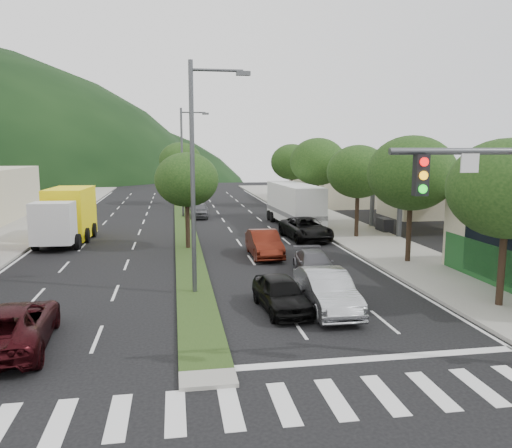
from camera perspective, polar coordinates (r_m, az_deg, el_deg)
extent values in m
plane|color=black|center=(14.95, -5.63, -16.65)|extent=(160.00, 160.00, 0.00)
cube|color=gray|center=(41.22, 9.58, -0.27)|extent=(5.00, 90.00, 0.15)
cube|color=gray|center=(40.87, -26.61, -1.15)|extent=(6.00, 90.00, 0.15)
cube|color=#223915|center=(41.98, -8.17, -0.10)|extent=(1.60, 56.00, 0.12)
cube|color=silver|center=(13.17, -5.02, -20.32)|extent=(19.00, 2.20, 0.01)
cylinder|color=#47494C|center=(14.65, 25.87, 7.49)|extent=(6.00, 0.18, 0.18)
cube|color=black|center=(13.39, 18.32, 5.32)|extent=(0.35, 0.25, 1.05)
cube|color=silver|center=(40.67, 19.89, 6.19)|extent=(12.00, 8.00, 0.50)
cube|color=yellow|center=(40.68, 19.87, 5.70)|extent=(12.20, 8.20, 0.50)
cylinder|color=#47494C|center=(36.81, 16.12, 1.95)|extent=(0.36, 0.36, 4.60)
cylinder|color=#47494C|center=(40.89, 26.31, 2.03)|extent=(0.36, 0.36, 4.60)
cylinder|color=#47494C|center=(41.35, 13.16, 2.76)|extent=(0.36, 0.36, 4.60)
cylinder|color=#47494C|center=(45.02, 22.62, 2.78)|extent=(0.36, 0.36, 4.60)
cube|color=black|center=(39.29, 14.46, -0.16)|extent=(0.80, 1.60, 1.10)
cube|color=black|center=(43.13, 24.23, 0.11)|extent=(0.80, 1.60, 1.10)
cube|color=beige|center=(61.09, 10.10, 4.97)|extent=(10.00, 16.00, 5.20)
cylinder|color=black|center=(22.12, 26.30, -3.75)|extent=(0.28, 0.28, 3.64)
ellipsoid|color=black|center=(21.74, 26.80, 3.64)|extent=(4.60, 4.60, 3.91)
cylinder|color=black|center=(28.86, 17.09, -0.35)|extent=(0.28, 0.28, 3.81)
ellipsoid|color=black|center=(28.56, 17.36, 5.58)|extent=(4.80, 4.80, 4.08)
cylinder|color=black|center=(36.13, 11.46, 1.42)|extent=(0.28, 0.28, 3.58)
ellipsoid|color=black|center=(35.90, 11.59, 5.89)|extent=(4.40, 4.40, 3.74)
cylinder|color=black|center=(45.54, 7.01, 3.20)|extent=(0.28, 0.28, 3.92)
ellipsoid|color=black|center=(45.36, 7.08, 7.08)|extent=(5.00, 5.00, 4.25)
cylinder|color=black|center=(55.18, 4.08, 4.07)|extent=(0.28, 0.28, 3.70)
ellipsoid|color=black|center=(55.03, 4.12, 7.09)|extent=(4.60, 4.60, 3.91)
cylinder|color=black|center=(31.84, -7.83, 0.30)|extent=(0.28, 0.28, 3.36)
ellipsoid|color=black|center=(31.57, -7.93, 5.05)|extent=(4.00, 4.00, 3.40)
cylinder|color=black|center=(57.67, -8.57, 4.22)|extent=(0.28, 0.28, 3.81)
ellipsoid|color=black|center=(57.52, -8.64, 7.19)|extent=(4.80, 4.80, 4.08)
cylinder|color=#47494C|center=(21.56, -7.25, 4.92)|extent=(0.20, 0.20, 10.00)
cylinder|color=#47494C|center=(21.82, -4.47, 17.11)|extent=(2.20, 0.12, 0.12)
cube|color=#47494C|center=(21.93, -1.47, 16.83)|extent=(0.60, 0.25, 0.18)
cylinder|color=#47494C|center=(46.53, -8.44, 6.86)|extent=(0.20, 0.20, 10.00)
cylinder|color=#47494C|center=(46.65, -7.18, 12.54)|extent=(2.20, 0.12, 0.12)
cube|color=#47494C|center=(46.70, -5.80, 12.44)|extent=(0.60, 0.25, 0.18)
imported|color=gray|center=(20.10, 8.08, -7.56)|extent=(1.76, 4.87, 1.59)
imported|color=black|center=(18.10, -26.29, -10.37)|extent=(2.93, 5.62, 1.51)
imported|color=black|center=(19.91, 2.90, -7.94)|extent=(1.99, 4.22, 1.39)
imported|color=#4E4E53|center=(25.29, 6.70, -4.58)|extent=(2.03, 4.37, 1.24)
imported|color=#52180D|center=(29.65, 0.94, -2.25)|extent=(1.66, 4.70, 1.55)
imported|color=black|center=(35.30, 5.70, -0.53)|extent=(3.07, 5.77, 1.54)
imported|color=#525358|center=(46.51, -6.47, 1.56)|extent=(1.95, 4.15, 1.37)
cube|color=silver|center=(33.28, -22.18, 0.09)|extent=(2.55, 1.94, 2.58)
cube|color=yellow|center=(37.24, -20.45, 1.21)|extent=(2.85, 4.86, 3.48)
cube|color=black|center=(36.58, -20.68, -1.15)|extent=(2.62, 6.63, 0.34)
cylinder|color=black|center=(33.60, -19.72, -1.93)|extent=(0.39, 1.03, 1.01)
cylinder|color=black|center=(34.31, -23.92, -1.96)|extent=(0.39, 1.03, 1.01)
cylinder|color=black|center=(35.95, -18.82, -1.22)|extent=(0.39, 1.03, 1.01)
cylinder|color=black|center=(36.61, -22.76, -1.26)|extent=(0.39, 1.03, 1.01)
cylinder|color=black|center=(38.09, -18.09, -0.65)|extent=(0.39, 1.03, 1.01)
cylinder|color=black|center=(38.72, -21.83, -0.70)|extent=(0.39, 1.03, 1.01)
cube|color=silver|center=(41.27, 4.43, 2.46)|extent=(2.93, 9.11, 3.00)
cube|color=slate|center=(41.36, 4.41, 1.43)|extent=(2.99, 9.11, 0.35)
cylinder|color=black|center=(44.58, 1.55, 1.00)|extent=(0.39, 0.92, 0.90)
cylinder|color=black|center=(45.23, 4.63, 1.09)|extent=(0.39, 0.92, 0.90)
cylinder|color=black|center=(43.54, 1.89, 0.82)|extent=(0.39, 0.92, 0.90)
cylinder|color=black|center=(44.21, 5.03, 0.91)|extent=(0.39, 0.92, 0.90)
cylinder|color=black|center=(38.04, 3.98, -0.34)|extent=(0.39, 0.92, 0.90)
cylinder|color=black|center=(38.80, 7.53, -0.22)|extent=(0.39, 0.92, 0.90)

